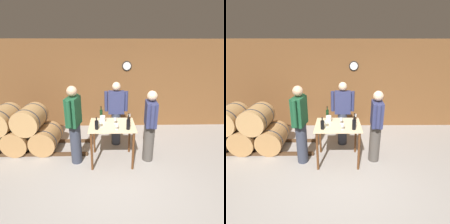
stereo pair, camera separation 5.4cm
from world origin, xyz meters
The scene contains 16 objects.
ground_plane centered at (0.00, 0.00, 0.00)m, with size 14.00×14.00×0.00m, color #9E9993.
back_wall centered at (0.00, 2.61, 1.35)m, with size 8.40×0.08×2.70m.
barrel_rack centered at (-2.37, 1.16, 0.51)m, with size 3.40×0.80×1.16m.
tasting_table centered at (-0.09, 0.64, 0.72)m, with size 0.97×0.78×0.89m.
wine_bottle_far_left centered at (-0.40, 0.42, 0.99)m, with size 0.08×0.08×0.25m.
wine_bottle_left centered at (-0.33, 0.96, 1.01)m, with size 0.07×0.07×0.30m.
wine_bottle_center centered at (0.23, 0.40, 1.01)m, with size 0.08×0.08×0.29m.
wine_bottle_right centered at (0.26, 0.58, 1.00)m, with size 0.07×0.07×0.28m.
wine_glass_near_left centered at (-0.34, 0.51, 1.00)m, with size 0.06×0.06×0.14m.
wine_glass_near_center centered at (-0.02, 0.69, 0.99)m, with size 0.07×0.07×0.13m.
wine_glass_near_right centered at (0.00, 0.39, 0.99)m, with size 0.06×0.06×0.13m.
wine_glass_far_side centered at (0.30, 0.89, 1.00)m, with size 0.06×0.06×0.14m.
ice_bucket centered at (-0.30, 0.81, 0.96)m, with size 0.12×0.12×0.13m.
person_host centered at (-0.89, 0.60, 0.93)m, with size 0.29×0.58×1.74m.
person_visitor_with_scarf centered at (0.73, 0.65, 0.86)m, with size 0.25×0.59×1.63m.
person_visitor_bearded centered at (0.03, 1.41, 0.88)m, with size 0.59×0.24×1.67m.
Camera 2 is at (-0.12, -2.79, 2.42)m, focal length 28.00 mm.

